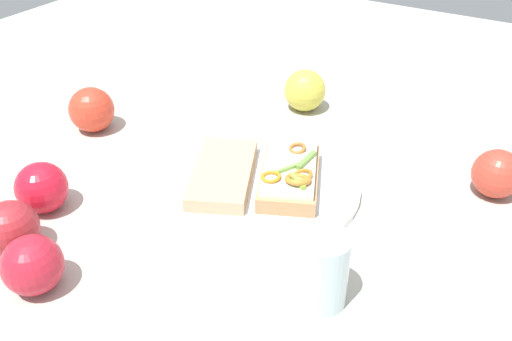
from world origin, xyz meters
The scene contains 11 objects.
ground_plane centered at (0.00, 0.00, 0.00)m, with size 2.00×2.00×0.00m, color #B7B1A3.
plate centered at (0.00, 0.00, 0.01)m, with size 0.31×0.31×0.01m, color white.
sandwich centered at (0.02, -0.05, 0.03)m, with size 0.18×0.14×0.05m.
bread_slice_side centered at (-0.02, 0.05, 0.02)m, with size 0.18×0.09×0.02m, color tan.
apple_0 centered at (-0.28, 0.20, 0.04)m, with size 0.07×0.07×0.07m, color #A6252C.
apple_1 centered at (0.27, 0.06, 0.04)m, with size 0.08×0.08×0.08m, color gold.
apple_2 centered at (0.17, -0.31, 0.04)m, with size 0.07×0.07×0.07m, color #C43B2C.
apple_3 centered at (-0.20, 0.23, 0.04)m, with size 0.07×0.07×0.07m, color red.
apple_4 centered at (-0.31, 0.12, 0.04)m, with size 0.07×0.07×0.07m, color #B71E2F.
apple_5 centered at (0.01, 0.34, 0.04)m, with size 0.08×0.08×0.08m, color red.
drinking_glass centered at (-0.16, -0.18, 0.05)m, with size 0.06×0.06×0.09m, color silver.
Camera 1 is at (-0.60, -0.36, 0.49)m, focal length 39.53 mm.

